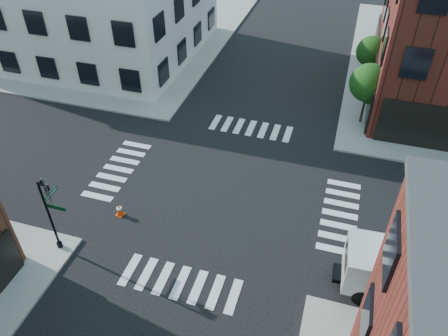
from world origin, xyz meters
name	(u,v)px	position (x,y,z in m)	size (l,w,h in m)	color
ground	(223,190)	(0.00, 0.00, 0.00)	(120.00, 120.00, 0.00)	black
sidewalk_nw	(93,25)	(-21.00, 21.00, 0.07)	(30.00, 30.00, 0.15)	gray
tree_near	(369,85)	(7.56, 9.98, 3.16)	(2.69, 2.69, 4.49)	black
tree_far	(372,53)	(7.56, 15.98, 2.87)	(2.43, 2.43, 4.07)	black
signal_pole	(50,208)	(-6.72, -6.68, 2.86)	(1.29, 1.24, 4.60)	black
box_truck	(440,273)	(11.50, -4.38, 1.90)	(8.17, 2.85, 3.64)	white
traffic_cone	(119,210)	(-4.96, -3.67, 0.38)	(0.51, 0.51, 0.79)	#F03B0A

